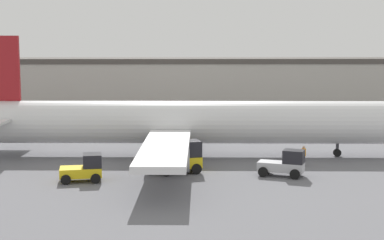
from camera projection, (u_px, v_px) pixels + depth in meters
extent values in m
plane|color=slate|center=(192.00, 156.00, 53.84)|extent=(400.00, 400.00, 0.00)
cube|color=#ADA89E|center=(138.00, 89.00, 85.54)|extent=(89.30, 11.91, 7.56)
cube|color=#47423D|center=(138.00, 60.00, 85.02)|extent=(89.30, 12.15, 0.70)
cylinder|color=silver|center=(192.00, 122.00, 53.45)|extent=(36.97, 5.22, 3.87)
cube|color=silver|center=(176.00, 116.00, 63.37)|extent=(4.07, 16.02, 0.50)
cube|color=silver|center=(165.00, 148.00, 43.75)|extent=(4.07, 16.02, 0.50)
cylinder|color=#B7B7BC|center=(175.00, 132.00, 61.17)|extent=(3.60, 2.08, 1.95)
cylinder|color=#B7B7BC|center=(167.00, 160.00, 46.29)|extent=(3.60, 2.08, 1.95)
cube|color=silver|center=(14.00, 112.00, 57.87)|extent=(3.65, 4.77, 0.24)
cylinder|color=#38383D|center=(337.00, 150.00, 53.58)|extent=(0.28, 0.28, 1.21)
cylinder|color=black|center=(337.00, 153.00, 53.61)|extent=(0.71, 0.38, 0.70)
cylinder|color=#38383D|center=(171.00, 155.00, 51.30)|extent=(0.28, 0.28, 1.21)
cylinder|color=black|center=(171.00, 156.00, 51.32)|extent=(0.91, 0.38, 0.90)
cylinder|color=#38383D|center=(173.00, 145.00, 56.29)|extent=(0.28, 0.28, 1.21)
cylinder|color=black|center=(173.00, 146.00, 56.31)|extent=(0.91, 0.38, 0.90)
cylinder|color=#1E2338|center=(303.00, 161.00, 49.49)|extent=(0.27, 0.27, 0.81)
cylinder|color=orange|center=(304.00, 152.00, 49.40)|extent=(0.37, 0.37, 0.64)
sphere|color=tan|center=(304.00, 147.00, 49.35)|extent=(0.24, 0.24, 0.24)
cube|color=#B2B2B7|center=(281.00, 167.00, 45.49)|extent=(3.77, 2.59, 0.71)
cube|color=black|center=(294.00, 157.00, 45.05)|extent=(1.90, 1.75, 1.01)
cylinder|color=black|center=(295.00, 174.00, 44.46)|extent=(0.83, 0.54, 0.78)
cylinder|color=black|center=(298.00, 170.00, 45.79)|extent=(0.83, 0.54, 0.78)
cylinder|color=black|center=(263.00, 172.00, 45.28)|extent=(0.83, 0.54, 0.78)
cylinder|color=black|center=(267.00, 168.00, 46.61)|extent=(0.83, 0.54, 0.78)
cube|color=yellow|center=(178.00, 162.00, 46.69)|extent=(3.87, 2.69, 0.88)
cube|color=black|center=(190.00, 148.00, 46.85)|extent=(1.93, 1.97, 1.26)
cube|color=#333333|center=(170.00, 150.00, 46.37)|extent=(2.44, 1.81, 0.83)
cylinder|color=black|center=(196.00, 169.00, 46.27)|extent=(0.87, 0.50, 0.82)
cylinder|color=black|center=(190.00, 165.00, 47.95)|extent=(0.87, 0.50, 0.82)
cylinder|color=black|center=(166.00, 171.00, 45.53)|extent=(0.87, 0.50, 0.82)
cylinder|color=black|center=(160.00, 166.00, 47.21)|extent=(0.87, 0.50, 0.82)
cube|color=yellow|center=(81.00, 172.00, 43.79)|extent=(3.31, 2.27, 0.69)
cube|color=black|center=(92.00, 160.00, 43.83)|extent=(1.58, 1.83, 0.99)
cylinder|color=black|center=(96.00, 179.00, 43.13)|extent=(0.77, 0.39, 0.73)
cylinder|color=black|center=(95.00, 173.00, 44.91)|extent=(0.77, 0.39, 0.73)
cylinder|color=black|center=(66.00, 180.00, 42.76)|extent=(0.77, 0.39, 0.73)
cylinder|color=black|center=(67.00, 174.00, 44.54)|extent=(0.77, 0.39, 0.73)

